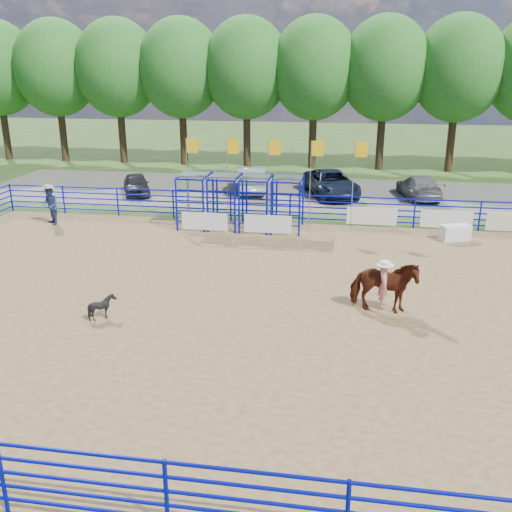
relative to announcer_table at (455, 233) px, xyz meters
name	(u,v)px	position (x,y,z in m)	size (l,w,h in m)	color
ground	(259,302)	(-7.65, -8.32, -0.37)	(120.00, 120.00, 0.00)	#3F5C25
arena_dirt	(259,302)	(-7.65, -8.32, -0.36)	(30.00, 20.00, 0.02)	olive
gravel_strip	(302,193)	(-7.65, 8.68, -0.36)	(40.00, 10.00, 0.01)	slate
announcer_table	(455,233)	(0.00, 0.00, 0.00)	(1.31, 0.61, 0.70)	silver
horse_and_rider	(384,285)	(-3.61, -8.50, 0.60)	(2.16, 1.09, 2.43)	#5B2312
calf	(102,307)	(-12.27, -10.39, 0.05)	(0.65, 0.73, 0.80)	black
spectator_cowboy	(50,205)	(-19.24, -0.47, 0.63)	(1.16, 1.16, 1.96)	navy
car_a	(136,184)	(-17.53, 6.74, 0.26)	(1.45, 3.61, 1.23)	black
car_b	(251,179)	(-10.80, 8.57, 0.41)	(1.63, 4.68, 1.54)	gray
car_c	(331,183)	(-5.86, 8.23, 0.39)	(2.49, 5.40, 1.50)	black
car_d	(419,187)	(-0.71, 8.48, 0.30)	(1.84, 4.52, 1.31)	slate
perimeter_fence	(259,282)	(-7.65, -8.32, 0.38)	(30.10, 20.10, 1.50)	#0810BB
chute_assembly	(248,203)	(-9.55, 0.52, 0.89)	(19.32, 2.41, 4.20)	#0810BB
treeline	(315,63)	(-7.65, 17.68, 7.16)	(56.40, 6.40, 11.24)	#3F2B19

